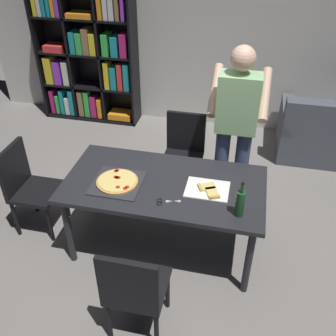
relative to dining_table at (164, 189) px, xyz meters
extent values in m
plane|color=gray|center=(0.00, 0.00, -0.68)|extent=(12.00, 12.00, 0.00)
cube|color=silver|center=(0.00, 2.60, 0.72)|extent=(6.40, 0.10, 2.80)
cube|color=#232328|center=(0.00, 0.00, 0.05)|extent=(1.72, 0.88, 0.04)
cylinder|color=#232328|center=(-0.78, -0.36, -0.32)|extent=(0.06, 0.06, 0.71)
cylinder|color=#232328|center=(0.78, -0.36, -0.32)|extent=(0.06, 0.06, 0.71)
cylinder|color=#232328|center=(-0.78, 0.36, -0.32)|extent=(0.06, 0.06, 0.71)
cylinder|color=#232328|center=(0.78, 0.36, -0.32)|extent=(0.06, 0.06, 0.71)
cube|color=black|center=(0.00, -0.84, -0.25)|extent=(0.42, 0.42, 0.04)
cube|color=black|center=(0.00, -1.03, 0.00)|extent=(0.42, 0.04, 0.45)
cylinder|color=black|center=(0.18, -0.66, -0.47)|extent=(0.04, 0.04, 0.41)
cylinder|color=black|center=(-0.18, -0.66, -0.47)|extent=(0.04, 0.04, 0.41)
cylinder|color=black|center=(0.18, -1.02, -0.47)|extent=(0.04, 0.04, 0.41)
cylinder|color=black|center=(-0.18, -1.02, -0.47)|extent=(0.04, 0.04, 0.41)
cube|color=black|center=(0.00, 0.84, -0.25)|extent=(0.42, 0.42, 0.04)
cube|color=black|center=(0.00, 1.03, 0.00)|extent=(0.42, 0.04, 0.45)
cylinder|color=black|center=(-0.18, 0.66, -0.47)|extent=(0.04, 0.04, 0.41)
cylinder|color=black|center=(0.18, 0.66, -0.47)|extent=(0.04, 0.04, 0.41)
cylinder|color=black|center=(-0.18, 1.02, -0.47)|extent=(0.04, 0.04, 0.41)
cylinder|color=black|center=(0.18, 1.02, -0.47)|extent=(0.04, 0.04, 0.41)
cube|color=black|center=(-1.26, 0.00, -0.25)|extent=(0.42, 0.42, 0.04)
cube|color=black|center=(-1.45, 0.00, 0.00)|extent=(0.04, 0.42, 0.45)
cylinder|color=black|center=(-1.08, -0.18, -0.47)|extent=(0.04, 0.04, 0.41)
cylinder|color=black|center=(-1.08, 0.18, -0.47)|extent=(0.04, 0.04, 0.41)
cylinder|color=black|center=(-1.44, -0.18, -0.47)|extent=(0.04, 0.04, 0.41)
cylinder|color=black|center=(-1.44, 0.18, -0.47)|extent=(0.04, 0.04, 0.41)
cube|color=#4C515B|center=(1.13, 2.05, -0.18)|extent=(0.16, 0.85, 0.20)
cube|color=black|center=(-2.34, 2.35, 0.30)|extent=(0.03, 0.35, 1.95)
cube|color=black|center=(-0.97, 2.35, 0.30)|extent=(0.03, 0.35, 1.95)
cube|color=black|center=(-1.65, 2.35, -0.66)|extent=(1.40, 0.35, 0.03)
cube|color=black|center=(-1.65, 2.51, 0.30)|extent=(1.40, 0.03, 1.95)
cube|color=black|center=(-1.65, 2.35, -0.17)|extent=(1.34, 0.29, 0.03)
cube|color=black|center=(-1.65, 2.35, 0.30)|extent=(1.34, 0.29, 0.03)
cube|color=black|center=(-1.65, 2.35, 0.77)|extent=(1.34, 0.29, 0.03)
cube|color=black|center=(-1.88, 2.35, 0.30)|extent=(0.03, 0.29, 1.89)
cube|color=black|center=(-1.43, 2.35, 0.30)|extent=(0.03, 0.29, 1.89)
cube|color=#B21E66|center=(-2.26, 2.33, -0.45)|extent=(0.06, 0.22, 0.36)
cube|color=green|center=(-2.18, 2.33, -0.49)|extent=(0.05, 0.22, 0.28)
cube|color=teal|center=(-2.10, 2.33, -0.44)|extent=(0.06, 0.22, 0.37)
cube|color=silver|center=(-2.02, 2.33, -0.50)|extent=(0.06, 0.22, 0.26)
cube|color=teal|center=(-1.95, 2.33, -0.44)|extent=(0.07, 0.22, 0.39)
cube|color=olive|center=(-1.80, 2.33, -0.44)|extent=(0.07, 0.22, 0.39)
cube|color=green|center=(-1.70, 2.33, -0.43)|extent=(0.07, 0.22, 0.39)
cube|color=#B21E66|center=(-1.61, 2.33, -0.47)|extent=(0.08, 0.22, 0.33)
cube|color=orange|center=(-1.51, 2.33, -0.49)|extent=(0.06, 0.22, 0.29)
cube|color=orange|center=(-1.21, 2.33, -0.59)|extent=(0.34, 0.25, 0.09)
cube|color=yellow|center=(-2.23, 2.33, 0.03)|extent=(0.11, 0.22, 0.38)
cube|color=purple|center=(-2.10, 2.33, 0.01)|extent=(0.10, 0.22, 0.33)
cube|color=silver|center=(-1.97, 2.33, 0.01)|extent=(0.08, 0.22, 0.34)
cube|color=yellow|center=(-1.35, 2.33, 0.03)|extent=(0.07, 0.22, 0.38)
cube|color=teal|center=(-1.26, 2.33, 0.00)|extent=(0.08, 0.22, 0.32)
cube|color=red|center=(-1.16, 2.33, 0.03)|extent=(0.07, 0.22, 0.37)
cube|color=teal|center=(-1.06, 2.33, 0.03)|extent=(0.08, 0.22, 0.38)
cube|color=red|center=(-2.10, 2.33, 0.36)|extent=(0.27, 0.25, 0.09)
cube|color=teal|center=(-1.80, 2.33, 0.46)|extent=(0.07, 0.22, 0.29)
cube|color=green|center=(-1.70, 2.33, 0.45)|extent=(0.09, 0.22, 0.28)
cube|color=olive|center=(-1.61, 2.33, 0.49)|extent=(0.09, 0.22, 0.34)
cube|color=yellow|center=(-1.51, 2.33, 0.46)|extent=(0.08, 0.22, 0.29)
cube|color=green|center=(-1.34, 2.33, 0.46)|extent=(0.08, 0.22, 0.29)
cube|color=teal|center=(-1.21, 2.33, 0.45)|extent=(0.09, 0.22, 0.26)
cube|color=#B21E66|center=(-1.08, 2.33, 0.47)|extent=(0.10, 0.22, 0.31)
cube|color=yellow|center=(-2.26, 2.33, 0.96)|extent=(0.05, 0.22, 0.36)
cube|color=silver|center=(-2.20, 2.33, 0.96)|extent=(0.05, 0.22, 0.34)
cube|color=teal|center=(-2.13, 2.33, 0.93)|extent=(0.04, 0.22, 0.29)
cube|color=teal|center=(-2.07, 2.33, 0.96)|extent=(0.04, 0.22, 0.35)
cube|color=orange|center=(-2.00, 2.33, 0.95)|extent=(0.05, 0.22, 0.33)
cube|color=purple|center=(-1.94, 2.33, 0.97)|extent=(0.06, 0.22, 0.37)
cube|color=orange|center=(-1.65, 2.33, 0.82)|extent=(0.35, 0.25, 0.06)
cube|color=orange|center=(-1.36, 2.33, 0.94)|extent=(0.05, 0.22, 0.30)
cube|color=silver|center=(-1.29, 2.33, 0.95)|extent=(0.06, 0.22, 0.34)
cube|color=silver|center=(-1.21, 2.33, 0.93)|extent=(0.06, 0.22, 0.28)
cube|color=olive|center=(-1.13, 2.33, 0.94)|extent=(0.05, 0.22, 0.31)
cube|color=purple|center=(-1.05, 2.33, 0.98)|extent=(0.05, 0.22, 0.39)
cylinder|color=#38476B|center=(0.63, 0.69, -0.20)|extent=(0.14, 0.14, 0.95)
cylinder|color=#38476B|center=(0.43, 0.69, -0.20)|extent=(0.14, 0.14, 0.95)
cube|color=#99CC8C|center=(0.53, 0.69, 0.55)|extent=(0.38, 0.22, 0.55)
sphere|color=#E0B293|center=(0.53, 0.69, 0.96)|extent=(0.22, 0.22, 0.22)
cylinder|color=#E0B293|center=(0.76, 0.87, 0.58)|extent=(0.09, 0.50, 0.39)
cylinder|color=#E0B293|center=(0.30, 0.87, 0.58)|extent=(0.09, 0.50, 0.39)
cube|color=#2D2D33|center=(-0.39, -0.10, 0.08)|extent=(0.41, 0.41, 0.01)
cylinder|color=tan|center=(-0.39, -0.10, 0.09)|extent=(0.35, 0.35, 0.02)
cylinder|color=#EACC6B|center=(-0.39, -0.10, 0.11)|extent=(0.32, 0.32, 0.01)
cylinder|color=#B22819|center=(-0.40, -0.06, 0.11)|extent=(0.04, 0.04, 0.00)
cylinder|color=#B22819|center=(-0.41, -0.06, 0.11)|extent=(0.04, 0.04, 0.00)
cylinder|color=#B22819|center=(-0.43, 0.04, 0.11)|extent=(0.04, 0.04, 0.00)
cylinder|color=#B22819|center=(-0.29, -0.19, 0.11)|extent=(0.04, 0.04, 0.00)
cylinder|color=#B22819|center=(-0.39, -0.06, 0.11)|extent=(0.04, 0.04, 0.00)
cylinder|color=#B22819|center=(-0.35, -0.19, 0.11)|extent=(0.04, 0.04, 0.00)
cylinder|color=#B22819|center=(-0.27, -0.17, 0.11)|extent=(0.04, 0.04, 0.00)
cylinder|color=#B22819|center=(-0.44, 0.02, 0.11)|extent=(0.04, 0.04, 0.00)
cube|color=white|center=(0.37, -0.02, 0.08)|extent=(0.36, 0.28, 0.01)
cube|color=#EACC6B|center=(0.37, 0.00, 0.09)|extent=(0.17, 0.14, 0.02)
cube|color=tan|center=(0.31, -0.02, 0.10)|extent=(0.06, 0.09, 0.02)
cube|color=#EACC6B|center=(0.42, -0.07, 0.09)|extent=(0.14, 0.16, 0.02)
cube|color=tan|center=(0.45, -0.13, 0.10)|extent=(0.09, 0.06, 0.02)
cylinder|color=#194723|center=(0.65, -0.27, 0.18)|extent=(0.07, 0.07, 0.22)
cylinder|color=#194723|center=(0.65, -0.27, 0.33)|extent=(0.03, 0.03, 0.08)
cylinder|color=black|center=(0.65, -0.27, 0.38)|extent=(0.03, 0.03, 0.02)
cube|color=silver|center=(0.13, -0.23, 0.08)|extent=(0.12, 0.05, 0.01)
cube|color=silver|center=(0.13, -0.23, 0.08)|extent=(0.12, 0.03, 0.01)
torus|color=black|center=(0.02, -0.24, 0.08)|extent=(0.05, 0.05, 0.01)
torus|color=black|center=(0.03, -0.28, 0.08)|extent=(0.05, 0.05, 0.01)
camera|label=1|loc=(0.61, -2.54, 2.07)|focal=41.13mm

